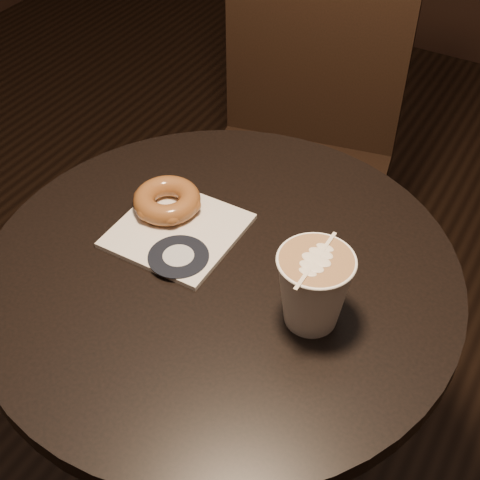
{
  "coord_description": "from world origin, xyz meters",
  "views": [
    {
      "loc": [
        0.37,
        -0.57,
        1.44
      ],
      "look_at": [
        0.01,
        0.03,
        0.79
      ],
      "focal_mm": 50.0,
      "sensor_mm": 36.0,
      "label": 1
    }
  ],
  "objects_px": {
    "cafe_table": "(223,350)",
    "latte_cup": "(313,290)",
    "pastry_bag": "(178,231)",
    "chair": "(302,123)",
    "doughnut": "(167,200)"
  },
  "relations": [
    {
      "from": "doughnut",
      "to": "cafe_table",
      "type": "bearing_deg",
      "value": -24.11
    },
    {
      "from": "chair",
      "to": "pastry_bag",
      "type": "xyz_separation_m",
      "value": [
        0.07,
        -0.59,
        0.17
      ]
    },
    {
      "from": "chair",
      "to": "pastry_bag",
      "type": "relative_size",
      "value": 5.89
    },
    {
      "from": "cafe_table",
      "to": "chair",
      "type": "relative_size",
      "value": 0.71
    },
    {
      "from": "doughnut",
      "to": "chair",
      "type": "bearing_deg",
      "value": 92.92
    },
    {
      "from": "pastry_bag",
      "to": "doughnut",
      "type": "bearing_deg",
      "value": 141.42
    },
    {
      "from": "doughnut",
      "to": "latte_cup",
      "type": "relative_size",
      "value": 0.94
    },
    {
      "from": "cafe_table",
      "to": "doughnut",
      "type": "distance_m",
      "value": 0.27
    },
    {
      "from": "cafe_table",
      "to": "pastry_bag",
      "type": "distance_m",
      "value": 0.23
    },
    {
      "from": "pastry_bag",
      "to": "chair",
      "type": "bearing_deg",
      "value": 96.33
    },
    {
      "from": "doughnut",
      "to": "latte_cup",
      "type": "xyz_separation_m",
      "value": [
        0.29,
        -0.08,
        0.03
      ]
    },
    {
      "from": "pastry_bag",
      "to": "latte_cup",
      "type": "height_order",
      "value": "latte_cup"
    },
    {
      "from": "chair",
      "to": "latte_cup",
      "type": "height_order",
      "value": "chair"
    },
    {
      "from": "cafe_table",
      "to": "latte_cup",
      "type": "relative_size",
      "value": 6.69
    },
    {
      "from": "chair",
      "to": "latte_cup",
      "type": "relative_size",
      "value": 9.39
    }
  ]
}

